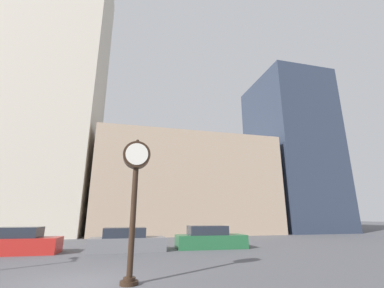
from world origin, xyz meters
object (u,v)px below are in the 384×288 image
object	(u,v)px
car_grey	(127,241)
car_green	(210,239)
street_clock	(135,179)
car_red	(20,243)

from	to	relation	value
car_grey	car_green	size ratio (longest dim) A/B	0.97
street_clock	car_grey	world-z (taller)	street_clock
car_grey	car_green	distance (m)	5.49
car_red	car_grey	world-z (taller)	car_red
car_red	car_green	bearing A→B (deg)	1.71
car_red	car_green	size ratio (longest dim) A/B	0.87
car_grey	street_clock	bearing A→B (deg)	-90.07
car_red	car_grey	xyz separation A→B (m)	(5.94, -0.23, -0.04)
street_clock	car_red	xyz separation A→B (m)	(-5.99, 8.43, -2.70)
car_red	car_green	xyz separation A→B (m)	(11.43, 0.03, -0.01)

